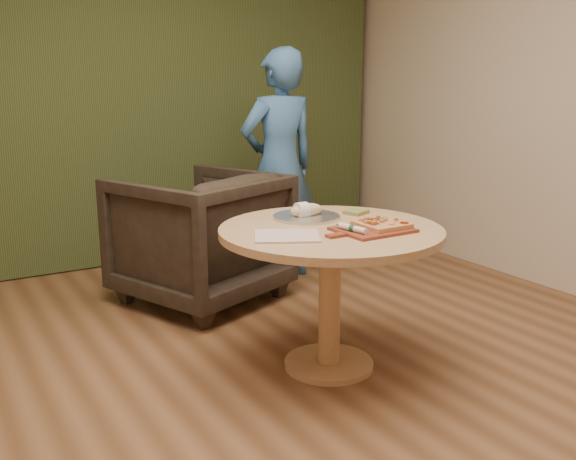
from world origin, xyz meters
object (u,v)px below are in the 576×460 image
Objects in this scene: pedestal_table at (330,255)px; flatbread_pizza at (382,224)px; person_standing at (279,166)px; pizza_paddle at (371,230)px; armchair at (199,231)px; serving_tray at (306,217)px; cutlery_roll at (353,228)px; bread_roll at (305,210)px.

pedestal_table is 0.30m from flatbread_pizza.
pedestal_table is 0.66× the size of person_standing.
armchair is at bearing 99.50° from pizza_paddle.
armchair reaches higher than pizza_paddle.
pedestal_table is 1.63m from person_standing.
flatbread_pizza reaches higher than pedestal_table.
armchair is 0.57× the size of person_standing.
armchair is at bearing 99.00° from serving_tray.
pizza_paddle is 2.25× the size of cutlery_roll.
flatbread_pizza is (0.07, 0.00, 0.02)m from pizza_paddle.
serving_tray is at bearing 77.47° from armchair.
pizza_paddle is at bearing -75.39° from serving_tray.
flatbread_pizza is at bearing 81.51° from armchair.
cutlery_roll reaches higher than serving_tray.
flatbread_pizza is 1.72m from person_standing.
bread_roll is at bearing 65.16° from person_standing.
cutlery_roll is 0.12× the size of person_standing.
bread_roll is (-0.12, 0.42, 0.04)m from pizza_paddle.
cutlery_roll is 0.21× the size of armchair.
flatbread_pizza is 1.55m from armchair.
bread_roll is (-0.18, 0.41, 0.02)m from flatbread_pizza.
pizza_paddle is 1.74m from person_standing.
serving_tray is at bearing 65.50° from person_standing.
bread_roll is (-0.00, 0.42, 0.01)m from cutlery_roll.
bread_roll is 1.12m from armchair.
serving_tray is 0.04m from bread_roll.
cutlery_roll is (-0.11, -0.00, 0.02)m from pizza_paddle.
bread_roll is at bearing 113.84° from flatbread_pizza.
serving_tray is at bearing 103.51° from pizza_paddle.
flatbread_pizza is 0.23× the size of armchair.
person_standing reaches higher than bread_roll.
armchair is 0.84m from person_standing.
bread_roll reaches higher than pizza_paddle.
flatbread_pizza is at bearing -66.16° from bread_roll.
flatbread_pizza is (0.19, -0.17, 0.17)m from pedestal_table.
serving_tray is (-0.17, 0.41, -0.02)m from flatbread_pizza.
person_standing is at bearing 65.71° from bread_roll.
flatbread_pizza is 0.63× the size of serving_tray.
person_standing reaches higher than pizza_paddle.
pedestal_table is 1.16× the size of armchair.
serving_tray is (-0.11, 0.42, -0.00)m from pizza_paddle.
cutlery_roll is (0.01, -0.17, 0.17)m from pedestal_table.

